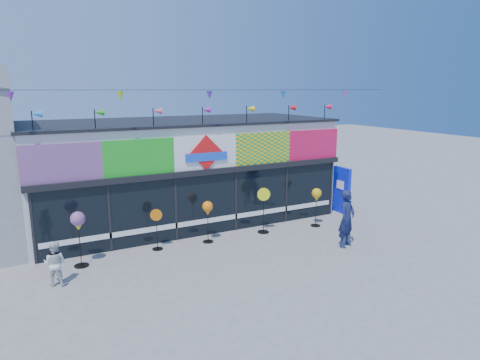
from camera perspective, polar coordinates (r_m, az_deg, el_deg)
ground at (r=13.29m, az=1.59°, el=-11.60°), size 80.00×80.00×0.00m
kite_shop at (r=17.90m, az=-7.75°, el=1.37°), size 16.00×5.70×5.31m
blue_sign at (r=19.14m, az=13.38°, el=-1.32°), size 0.20×1.01×2.02m
spinner_0 at (r=13.79m, az=-20.78°, el=-5.35°), size 0.44×0.44×1.74m
spinner_1 at (r=14.71m, az=-11.04°, el=-6.34°), size 0.38×0.36×1.41m
spinner_2 at (r=15.03m, az=-4.34°, el=-3.94°), size 0.38×0.38×1.50m
spinner_3 at (r=16.09m, az=3.16°, el=-3.90°), size 0.47×0.44×1.73m
spinner_4 at (r=17.01m, az=10.17°, el=-2.10°), size 0.39×0.39×1.54m
adult_man at (r=15.11m, az=14.06°, el=-5.00°), size 0.85×0.71×1.99m
child at (r=13.02m, az=-23.45°, el=-10.14°), size 0.71×0.60×1.27m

